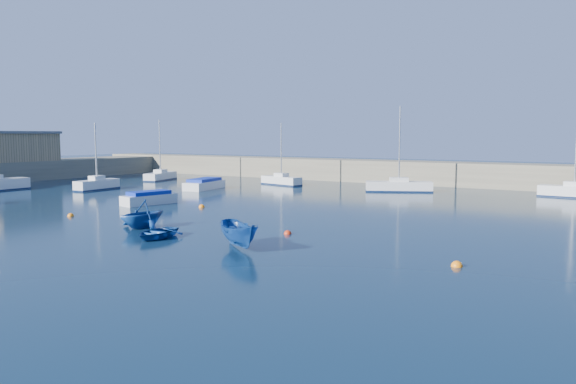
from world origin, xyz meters
The scene contains 17 objects.
ground centered at (0.00, 0.00, 0.00)m, with size 220.00×220.00×0.00m, color #0C2237.
back_wall centered at (0.00, 46.00, 1.30)m, with size 96.00×4.50×2.60m, color #726B57.
brick_shed_a centered at (-42.00, 24.00, 4.10)m, with size 6.00×8.00×3.40m, color #9D845B.
sailboat_3 centered at (-23.68, 21.23, 0.58)m, with size 1.89×5.17×6.86m.
sailboat_4 centered at (-27.18, 33.65, 0.54)m, with size 3.19×5.92×7.52m.
sailboat_5 centered at (-10.79, 36.18, 0.54)m, with size 5.42×2.59×6.97m.
sailboat_6 centered at (3.16, 36.31, 0.57)m, with size 6.58×4.55×8.45m.
sailboat_7 centered at (18.51, 39.64, 0.58)m, with size 5.98×2.03×7.81m.
motorboat_1 centered at (-10.12, 15.52, 0.52)m, with size 2.38×4.70×1.10m.
motorboat_2 centered at (-14.86, 27.77, 0.54)m, with size 2.94×5.82×1.14m.
dinghy_center centered at (1.47, 5.05, 0.31)m, with size 2.13×2.98×0.62m, color navy.
dinghy_left centered at (-1.78, 7.06, 0.86)m, with size 2.83×3.28×1.73m, color navy.
dinghy_right centered at (6.97, 5.32, 0.70)m, with size 1.36×3.60×1.39m, color navy.
buoy_0 centered at (-9.72, 7.83, 0.00)m, with size 0.45×0.45×0.45m, color orange.
buoy_1 centered at (6.80, 10.05, 0.00)m, with size 0.45×0.45×0.45m, color red.
buoy_2 centered at (17.22, 7.29, 0.00)m, with size 0.51×0.51×0.51m, color orange.
buoy_3 centered at (-5.25, 16.41, 0.00)m, with size 0.48×0.48×0.48m, color orange.
Camera 1 is at (23.85, -16.57, 5.64)m, focal length 35.00 mm.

